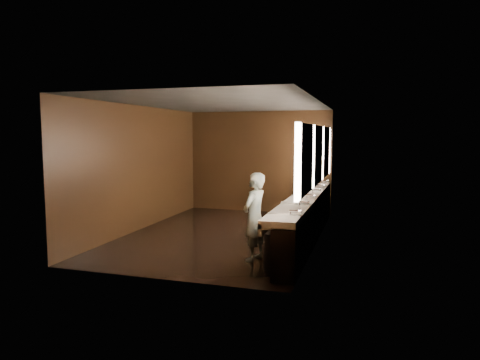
{
  "coord_description": "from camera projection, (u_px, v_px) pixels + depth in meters",
  "views": [
    {
      "loc": [
        2.97,
        -8.57,
        2.14
      ],
      "look_at": [
        0.36,
        0.0,
        1.2
      ],
      "focal_mm": 32.0,
      "sensor_mm": 36.0,
      "label": 1
    }
  ],
  "objects": [
    {
      "name": "wall_right",
      "position": [
        319.0,
        172.0,
        8.52
      ],
      "size": [
        0.02,
        6.0,
        2.8
      ],
      "primitive_type": "cube",
      "color": "black",
      "rests_on": "floor"
    },
    {
      "name": "mirror_band",
      "position": [
        318.0,
        155.0,
        8.49
      ],
      "size": [
        0.06,
        5.03,
        1.15
      ],
      "color": "#FBE2C9",
      "rests_on": "wall_right"
    },
    {
      "name": "trash_bin",
      "position": [
        275.0,
        251.0,
        6.8
      ],
      "size": [
        0.5,
        0.5,
        0.6
      ],
      "primitive_type": "cylinder",
      "rotation": [
        0.0,
        0.0,
        -0.4
      ],
      "color": "black",
      "rests_on": "floor"
    },
    {
      "name": "person",
      "position": [
        255.0,
        217.0,
        7.28
      ],
      "size": [
        0.5,
        0.63,
        1.51
      ],
      "primitive_type": "imported",
      "rotation": [
        0.0,
        0.0,
        -1.84
      ],
      "color": "#92C5DA",
      "rests_on": "floor"
    },
    {
      "name": "ceiling",
      "position": [
        224.0,
        103.0,
        8.95
      ],
      "size": [
        4.0,
        6.0,
        0.02
      ],
      "primitive_type": "cube",
      "color": "#2D2D2B",
      "rests_on": "wall_back"
    },
    {
      "name": "wall_front",
      "position": [
        157.0,
        186.0,
        6.24
      ],
      "size": [
        4.0,
        0.02,
        2.8
      ],
      "primitive_type": "cube",
      "color": "black",
      "rests_on": "floor"
    },
    {
      "name": "wall_left",
      "position": [
        140.0,
        168.0,
        9.68
      ],
      "size": [
        0.02,
        6.0,
        2.8
      ],
      "primitive_type": "cube",
      "color": "black",
      "rests_on": "floor"
    },
    {
      "name": "sink_counter",
      "position": [
        307.0,
        216.0,
        8.67
      ],
      "size": [
        0.55,
        5.4,
        1.01
      ],
      "color": "black",
      "rests_on": "floor"
    },
    {
      "name": "wall_back",
      "position": [
        259.0,
        162.0,
        11.95
      ],
      "size": [
        4.0,
        0.02,
        2.8
      ],
      "primitive_type": "cube",
      "color": "black",
      "rests_on": "floor"
    },
    {
      "name": "floor",
      "position": [
        224.0,
        234.0,
        9.24
      ],
      "size": [
        6.0,
        6.0,
        0.0
      ],
      "primitive_type": "plane",
      "color": "black",
      "rests_on": "ground"
    }
  ]
}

